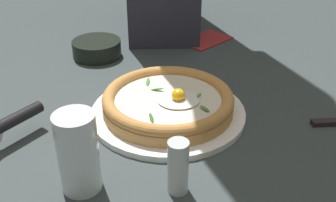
{
  "coord_description": "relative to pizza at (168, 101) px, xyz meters",
  "views": [
    {
      "loc": [
        0.11,
        0.71,
        0.43
      ],
      "look_at": [
        0.04,
        0.02,
        0.03
      ],
      "focal_mm": 43.73,
      "sensor_mm": 36.0,
      "label": 1
    }
  ],
  "objects": [
    {
      "name": "side_bowl",
      "position": [
        0.16,
        -0.3,
        -0.01
      ],
      "size": [
        0.12,
        0.12,
        0.04
      ],
      "primitive_type": "cylinder",
      "color": "black",
      "rests_on": "ground"
    },
    {
      "name": "ground_plane",
      "position": [
        -0.04,
        -0.02,
        -0.05
      ],
      "size": [
        2.4,
        2.4,
        0.03
      ],
      "primitive_type": "cube",
      "color": "#353D3E",
      "rests_on": "ground"
    },
    {
      "name": "pepper_shaker",
      "position": [
        0.01,
        0.22,
        0.01
      ],
      "size": [
        0.03,
        0.03,
        0.09
      ],
      "primitive_type": "cylinder",
      "color": "silver",
      "rests_on": "ground"
    },
    {
      "name": "pizza",
      "position": [
        0.0,
        0.0,
        0.0
      ],
      "size": [
        0.26,
        0.26,
        0.05
      ],
      "color": "tan",
      "rests_on": "pizza_plate"
    },
    {
      "name": "folded_napkin",
      "position": [
        -0.14,
        -0.38,
        -0.03
      ],
      "size": [
        0.17,
        0.16,
        0.01
      ],
      "primitive_type": "cube",
      "rotation": [
        0.0,
        0.0,
        3.82
      ],
      "color": "#A42A2C",
      "rests_on": "ground"
    },
    {
      "name": "pizza_cutter",
      "position": [
        0.29,
        0.07,
        0.01
      ],
      "size": [
        0.12,
        0.13,
        0.08
      ],
      "color": "silver",
      "rests_on": "ground"
    },
    {
      "name": "pizza_plate",
      "position": [
        0.0,
        -0.0,
        -0.03
      ],
      "size": [
        0.31,
        0.31,
        0.01
      ],
      "primitive_type": "cylinder",
      "color": "white",
      "rests_on": "ground"
    },
    {
      "name": "drinking_glass",
      "position": [
        0.15,
        0.19,
        0.02
      ],
      "size": [
        0.06,
        0.06,
        0.13
      ],
      "color": "silver",
      "rests_on": "ground"
    }
  ]
}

